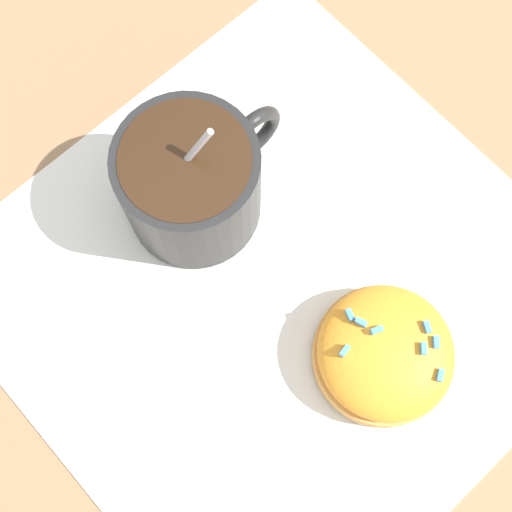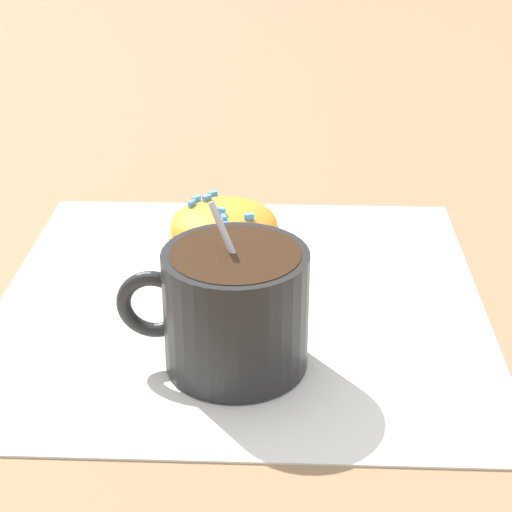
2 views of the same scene
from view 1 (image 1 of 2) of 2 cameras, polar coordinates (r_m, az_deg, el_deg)
ground_plane at (r=0.46m, az=1.67°, el=-2.68°), size 3.00×3.00×0.00m
paper_napkin at (r=0.46m, az=1.67°, el=-2.63°), size 0.36×0.36×0.00m
coffee_cup at (r=0.43m, az=-5.17°, el=6.01°), size 0.09×0.11×0.10m
frosted_pastry at (r=0.43m, az=10.23°, el=-7.69°), size 0.08×0.08×0.04m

